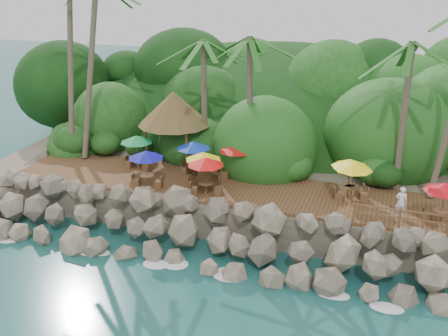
% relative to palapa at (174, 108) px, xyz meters
% --- Properties ---
extents(ground, '(140.00, 140.00, 0.00)m').
position_rel_palapa_xyz_m(ground, '(4.51, -9.28, -5.79)').
color(ground, '#19514F').
rests_on(ground, ground).
extents(land_base, '(32.00, 25.20, 2.10)m').
position_rel_palapa_xyz_m(land_base, '(4.51, 6.72, -4.74)').
color(land_base, gray).
rests_on(land_base, ground).
extents(jungle_hill, '(44.80, 28.00, 15.40)m').
position_rel_palapa_xyz_m(jungle_hill, '(4.51, 14.22, -5.79)').
color(jungle_hill, '#143811').
rests_on(jungle_hill, ground).
extents(seawall, '(29.00, 4.00, 2.30)m').
position_rel_palapa_xyz_m(seawall, '(4.51, -7.28, -4.64)').
color(seawall, gray).
rests_on(seawall, ground).
extents(terrace, '(26.00, 5.00, 0.20)m').
position_rel_palapa_xyz_m(terrace, '(4.51, -3.28, -3.59)').
color(terrace, brown).
rests_on(terrace, land_base).
extents(jungle_foliage, '(44.00, 16.00, 12.00)m').
position_rel_palapa_xyz_m(jungle_foliage, '(4.51, 5.72, -5.79)').
color(jungle_foliage, '#143811').
rests_on(jungle_foliage, ground).
extents(foam_line, '(25.20, 0.80, 0.06)m').
position_rel_palapa_xyz_m(foam_line, '(4.51, -8.98, -5.76)').
color(foam_line, white).
rests_on(foam_line, ground).
extents(palms, '(29.47, 7.00, 13.24)m').
position_rel_palapa_xyz_m(palms, '(4.25, -0.59, 6.17)').
color(palms, brown).
rests_on(palms, ground).
extents(palapa, '(4.73, 4.73, 4.60)m').
position_rel_palapa_xyz_m(palapa, '(0.00, 0.00, 0.00)').
color(palapa, brown).
rests_on(palapa, ground).
extents(dining_clusters, '(19.87, 4.84, 2.24)m').
position_rel_palapa_xyz_m(dining_clusters, '(5.91, -3.46, -1.63)').
color(dining_clusters, brown).
rests_on(dining_clusters, terrace).
extents(railing, '(8.30, 0.10, 1.00)m').
position_rel_palapa_xyz_m(railing, '(16.03, -5.63, -2.88)').
color(railing, brown).
rests_on(railing, terrace).
extents(waiter, '(0.63, 0.44, 1.64)m').
position_rel_palapa_xyz_m(waiter, '(14.39, -4.31, -2.67)').
color(waiter, white).
rests_on(waiter, terrace).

